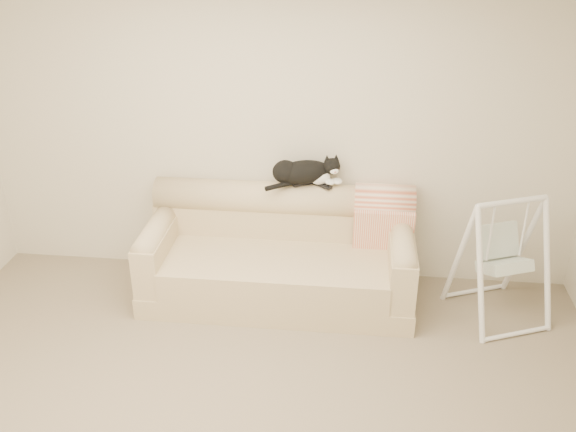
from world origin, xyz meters
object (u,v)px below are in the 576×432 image
object	(u,v)px
remote_a	(303,183)
tuxedo_cat	(304,172)
remote_b	(323,185)
sofa	(279,256)
baby_swing	(502,258)

from	to	relation	value
remote_a	tuxedo_cat	size ratio (longest dim) A/B	0.29
remote_a	remote_b	xyz separation A→B (m)	(0.16, -0.02, -0.00)
sofa	tuxedo_cat	world-z (taller)	tuxedo_cat
remote_b	tuxedo_cat	distance (m)	0.19
tuxedo_cat	baby_swing	bearing A→B (deg)	-12.69
sofa	remote_a	distance (m)	0.64
tuxedo_cat	baby_swing	xyz separation A→B (m)	(1.58, -0.36, -0.51)
sofa	remote_b	bearing A→B (deg)	34.37
remote_b	remote_a	bearing A→B (deg)	172.80
remote_a	tuxedo_cat	bearing A→B (deg)	-59.14
remote_a	baby_swing	distance (m)	1.68
tuxedo_cat	baby_swing	distance (m)	1.69
sofa	baby_swing	world-z (taller)	baby_swing
sofa	remote_a	world-z (taller)	remote_a
sofa	remote_a	size ratio (longest dim) A/B	12.15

